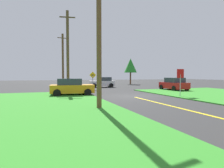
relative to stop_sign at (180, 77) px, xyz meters
The scene contains 12 objects.
ground_plane 4.78m from the stop_sign, 151.65° to the left, with size 120.00×120.00×0.00m, color #2E2E2E.
grass_verge_left 13.41m from the stop_sign, behind, with size 12.00×20.00×0.08m, color #318627.
lane_stripe_center 7.28m from the stop_sign, 123.55° to the right, with size 0.20×14.00×0.01m, color yellow.
stop_sign is the anchor object (origin of this frame).
car_approaching_junction 15.84m from the stop_sign, 99.47° to the left, with size 4.20×2.60×1.62m.
car_on_crossroad 7.50m from the stop_sign, 56.86° to the left, with size 2.10×3.84×1.62m.
parked_car_near_building 10.12m from the stop_sign, 152.89° to the left, with size 4.23×2.48×1.62m.
utility_pole_near 9.60m from the stop_sign, 157.68° to the right, with size 1.79×0.44×9.19m.
utility_pole_mid 12.95m from the stop_sign, 134.38° to the left, with size 1.80×0.40×9.44m.
utility_pole_far 23.19m from the stop_sign, 111.11° to the left, with size 1.80×0.36×9.31m.
direction_sign 12.19m from the stop_sign, 115.97° to the left, with size 0.90×0.10×2.41m.
oak_tree_left 23.55m from the stop_sign, 76.05° to the left, with size 2.68×2.68×5.44m.
Camera 1 is at (-7.48, -16.20, 1.96)m, focal length 30.78 mm.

